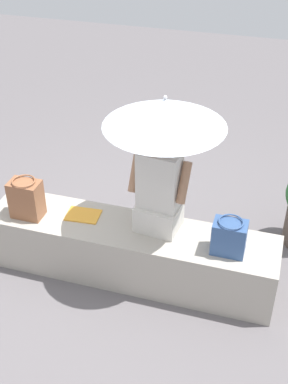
# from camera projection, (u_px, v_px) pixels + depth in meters

# --- Properties ---
(ground_plane) EXTENTS (14.00, 14.00, 0.00)m
(ground_plane) POSITION_uv_depth(u_px,v_px,m) (131.00, 273.00, 4.40)
(ground_plane) COLOR #605B5E
(stone_bench) EXTENTS (2.43, 0.52, 0.50)m
(stone_bench) POSITION_uv_depth(u_px,v_px,m) (130.00, 251.00, 4.26)
(stone_bench) COLOR #A8A093
(stone_bench) RESTS_ON ground
(person_seated) EXTENTS (0.49, 0.32, 0.90)m
(person_seated) POSITION_uv_depth(u_px,v_px,m) (159.00, 188.00, 3.92)
(person_seated) COLOR beige
(person_seated) RESTS_ON stone_bench
(parasol) EXTENTS (0.91, 0.91, 1.13)m
(parasol) POSITION_uv_depth(u_px,v_px,m) (165.00, 113.00, 3.60)
(parasol) COLOR #B7B7BC
(parasol) RESTS_ON stone_bench
(handbag_black) EXTENTS (0.25, 0.19, 0.29)m
(handbag_black) POSITION_uv_depth(u_px,v_px,m) (229.00, 237.00, 3.81)
(handbag_black) COLOR #335184
(handbag_black) RESTS_ON stone_bench
(tote_bag_canvas) EXTENTS (0.26, 0.19, 0.35)m
(tote_bag_canvas) POSITION_uv_depth(u_px,v_px,m) (26.00, 199.00, 4.17)
(tote_bag_canvas) COLOR brown
(tote_bag_canvas) RESTS_ON stone_bench
(magazine) EXTENTS (0.30, 0.22, 0.01)m
(magazine) POSITION_uv_depth(u_px,v_px,m) (83.00, 215.00, 4.26)
(magazine) COLOR gold
(magazine) RESTS_ON stone_bench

